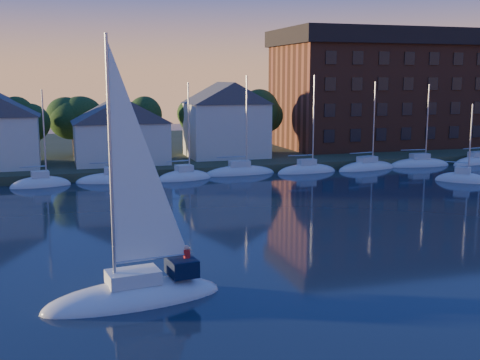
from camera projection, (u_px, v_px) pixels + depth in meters
name	position (u px, v px, depth m)	size (l,w,h in m)	color
shoreline_land	(148.00, 152.00, 92.90)	(160.00, 50.00, 2.00)	#303C23
wooden_dock	(178.00, 175.00, 71.25)	(120.00, 3.00, 1.00)	brown
clubhouse_centre	(120.00, 129.00, 73.33)	(11.55, 8.40, 8.08)	silver
clubhouse_east	(226.00, 119.00, 79.17)	(10.50, 8.40, 9.80)	silver
condo_block	(379.00, 88.00, 91.75)	(31.00, 17.00, 17.40)	brown
tree_line	(175.00, 109.00, 80.98)	(93.40, 5.40, 8.90)	#332217
moored_fleet	(183.00, 178.00, 68.41)	(87.50, 2.40, 12.05)	silver
hero_sailboat	(136.00, 290.00, 30.97)	(9.71, 4.20, 14.58)	silver
drifting_sailboat_right	(462.00, 181.00, 66.35)	(5.61, 5.43, 9.68)	silver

